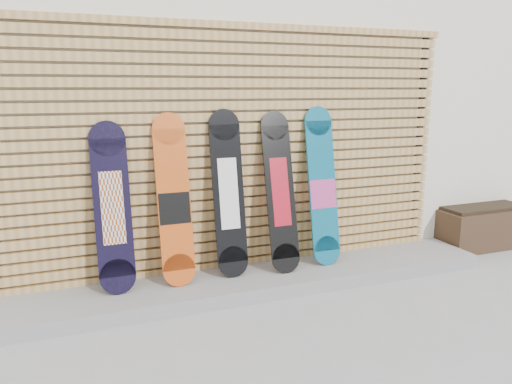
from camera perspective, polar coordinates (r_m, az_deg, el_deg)
ground at (r=4.00m, az=4.68°, el=-14.04°), size 80.00×80.00×0.00m
building at (r=7.05m, az=-4.07°, el=12.24°), size 12.00×5.00×3.60m
concrete_step at (r=4.50m, az=-0.91°, el=-10.17°), size 4.60×0.70×0.12m
slat_wall at (r=4.48m, az=-2.26°, el=4.93°), size 4.26×0.08×2.29m
planter_box at (r=6.10m, az=24.46°, el=-3.65°), size 1.04×0.43×0.47m
snowboard_0 at (r=4.15m, az=-16.09°, el=-1.75°), size 0.29×0.30×1.37m
snowboard_1 at (r=4.20m, az=-9.37°, el=-1.01°), size 0.28×0.31×1.43m
snowboard_2 at (r=4.34m, az=-3.17°, el=-0.18°), size 0.28×0.28×1.45m
snowboard_3 at (r=4.47m, az=2.77°, el=0.02°), size 0.27×0.36×1.43m
snowboard_4 at (r=4.68m, az=7.59°, el=0.56°), size 0.27×0.31×1.46m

